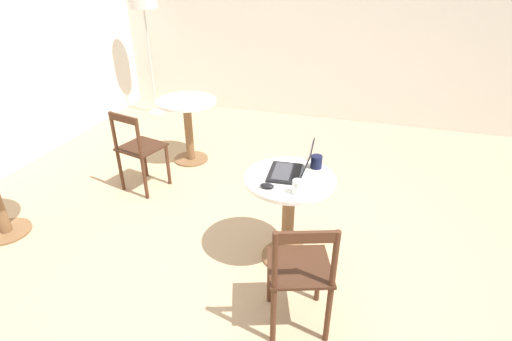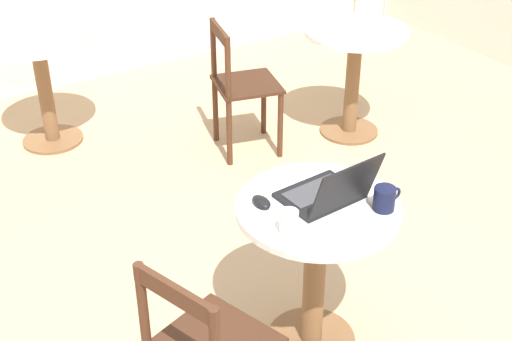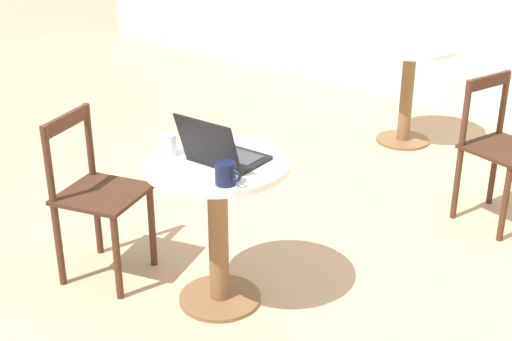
{
  "view_description": "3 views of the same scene",
  "coord_description": "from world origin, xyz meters",
  "px_view_note": "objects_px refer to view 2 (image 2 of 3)",
  "views": [
    {
      "loc": [
        -2.46,
        -0.52,
        2.14
      ],
      "look_at": [
        0.07,
        0.23,
        0.72
      ],
      "focal_mm": 28.0,
      "sensor_mm": 36.0,
      "label": 1
    },
    {
      "loc": [
        -1.44,
        -1.89,
        2.33
      ],
      "look_at": [
        -0.02,
        0.38,
        0.69
      ],
      "focal_mm": 50.0,
      "sensor_mm": 36.0,
      "label": 2
    },
    {
      "loc": [
        2.03,
        -2.14,
        1.98
      ],
      "look_at": [
        0.04,
        0.19,
        0.62
      ],
      "focal_mm": 50.0,
      "sensor_mm": 36.0,
      "label": 3
    }
  ],
  "objects_px": {
    "cafe_table_far": "(41,68)",
    "cafe_table_near": "(316,248)",
    "chair_mid_left": "(241,88)",
    "mug": "(385,198)",
    "mouse": "(261,202)",
    "drinking_glass": "(289,223)",
    "laptop": "(328,192)",
    "cafe_table_mid": "(354,60)"
  },
  "relations": [
    {
      "from": "chair_mid_left",
      "to": "drinking_glass",
      "type": "xyz_separation_m",
      "value": [
        -0.84,
        -1.75,
        0.35
      ]
    },
    {
      "from": "cafe_table_far",
      "to": "mug",
      "type": "relative_size",
      "value": 5.87
    },
    {
      "from": "cafe_table_mid",
      "to": "drinking_glass",
      "type": "relative_size",
      "value": 7.36
    },
    {
      "from": "cafe_table_far",
      "to": "chair_mid_left",
      "type": "relative_size",
      "value": 0.87
    },
    {
      "from": "cafe_table_near",
      "to": "chair_mid_left",
      "type": "distance_m",
      "value": 1.78
    },
    {
      "from": "cafe_table_far",
      "to": "cafe_table_near",
      "type": "bearing_deg",
      "value": -80.94
    },
    {
      "from": "cafe_table_near",
      "to": "cafe_table_mid",
      "type": "bearing_deg",
      "value": 46.9
    },
    {
      "from": "mug",
      "to": "drinking_glass",
      "type": "height_order",
      "value": "drinking_glass"
    },
    {
      "from": "chair_mid_left",
      "to": "drinking_glass",
      "type": "relative_size",
      "value": 8.46
    },
    {
      "from": "laptop",
      "to": "drinking_glass",
      "type": "xyz_separation_m",
      "value": [
        -0.25,
        -0.09,
        0.0
      ]
    },
    {
      "from": "chair_mid_left",
      "to": "mug",
      "type": "bearing_deg",
      "value": -103.33
    },
    {
      "from": "laptop",
      "to": "chair_mid_left",
      "type": "bearing_deg",
      "value": 70.41
    },
    {
      "from": "mug",
      "to": "chair_mid_left",
      "type": "bearing_deg",
      "value": 76.67
    },
    {
      "from": "drinking_glass",
      "to": "mug",
      "type": "bearing_deg",
      "value": -8.73
    },
    {
      "from": "cafe_table_far",
      "to": "mouse",
      "type": "bearing_deg",
      "value": -85.17
    },
    {
      "from": "cafe_table_near",
      "to": "chair_mid_left",
      "type": "xyz_separation_m",
      "value": [
        0.63,
        1.66,
        -0.09
      ]
    },
    {
      "from": "drinking_glass",
      "to": "cafe_table_near",
      "type": "bearing_deg",
      "value": 24.57
    },
    {
      "from": "cafe_table_far",
      "to": "drinking_glass",
      "type": "xyz_separation_m",
      "value": [
        0.18,
        -2.51,
        0.26
      ]
    },
    {
      "from": "mouse",
      "to": "cafe_table_far",
      "type": "bearing_deg",
      "value": 94.83
    },
    {
      "from": "laptop",
      "to": "drinking_glass",
      "type": "bearing_deg",
      "value": -159.85
    },
    {
      "from": "cafe_table_mid",
      "to": "laptop",
      "type": "xyz_separation_m",
      "value": [
        -1.33,
        -1.47,
        0.26
      ]
    },
    {
      "from": "laptop",
      "to": "mug",
      "type": "distance_m",
      "value": 0.22
    },
    {
      "from": "cafe_table_mid",
      "to": "chair_mid_left",
      "type": "height_order",
      "value": "chair_mid_left"
    },
    {
      "from": "cafe_table_mid",
      "to": "laptop",
      "type": "relative_size",
      "value": 2.23
    },
    {
      "from": "cafe_table_far",
      "to": "mug",
      "type": "height_order",
      "value": "mug"
    },
    {
      "from": "cafe_table_near",
      "to": "chair_mid_left",
      "type": "relative_size",
      "value": 0.87
    },
    {
      "from": "cafe_table_far",
      "to": "mug",
      "type": "bearing_deg",
      "value": -77.13
    },
    {
      "from": "mug",
      "to": "drinking_glass",
      "type": "xyz_separation_m",
      "value": [
        -0.41,
        0.06,
        0.0
      ]
    },
    {
      "from": "mouse",
      "to": "drinking_glass",
      "type": "relative_size",
      "value": 1.0
    },
    {
      "from": "chair_mid_left",
      "to": "mouse",
      "type": "bearing_deg",
      "value": -118.17
    },
    {
      "from": "chair_mid_left",
      "to": "mouse",
      "type": "xyz_separation_m",
      "value": [
        -0.82,
        -1.54,
        0.31
      ]
    },
    {
      "from": "chair_mid_left",
      "to": "laptop",
      "type": "relative_size",
      "value": 2.56
    },
    {
      "from": "cafe_table_mid",
      "to": "drinking_glass",
      "type": "height_order",
      "value": "drinking_glass"
    },
    {
      "from": "cafe_table_far",
      "to": "drinking_glass",
      "type": "bearing_deg",
      "value": -85.88
    },
    {
      "from": "mug",
      "to": "laptop",
      "type": "bearing_deg",
      "value": 136.44
    },
    {
      "from": "drinking_glass",
      "to": "cafe_table_mid",
      "type": "bearing_deg",
      "value": 44.69
    },
    {
      "from": "mouse",
      "to": "laptop",
      "type": "bearing_deg",
      "value": -27.7
    },
    {
      "from": "cafe_table_far",
      "to": "chair_mid_left",
      "type": "xyz_separation_m",
      "value": [
        1.02,
        -0.76,
        -0.09
      ]
    },
    {
      "from": "cafe_table_mid",
      "to": "laptop",
      "type": "distance_m",
      "value": 2.0
    },
    {
      "from": "mug",
      "to": "drinking_glass",
      "type": "relative_size",
      "value": 1.25
    },
    {
      "from": "cafe_table_mid",
      "to": "cafe_table_far",
      "type": "bearing_deg",
      "value": 151.66
    },
    {
      "from": "mouse",
      "to": "mug",
      "type": "xyz_separation_m",
      "value": [
        0.39,
        -0.28,
        0.03
      ]
    }
  ]
}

